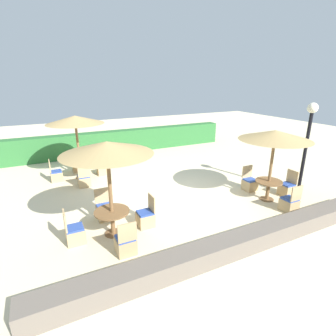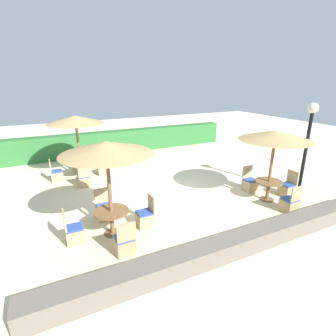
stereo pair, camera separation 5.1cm
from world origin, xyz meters
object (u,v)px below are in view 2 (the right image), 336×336
Objects in this scene: round_table_front_left at (112,216)px; patio_chair_front_left_west at (74,233)px; patio_chair_front_right_east at (287,189)px; patio_chair_back_left_north at (78,166)px; round_table_front_right at (268,186)px; lamp_post at (309,131)px; patio_chair_back_left_west at (57,175)px; parasol_back_left at (75,120)px; patio_chair_front_right_south at (290,204)px; patio_chair_front_left_east at (145,217)px; patio_chair_back_left_south at (84,180)px; patio_chair_front_left_south at (125,244)px; patio_chair_front_right_north at (250,184)px; parasol_front_right at (275,136)px; round_table_back_left at (81,165)px; patio_chair_front_left_north at (104,210)px; parasol_front_left at (106,148)px; patio_chair_back_left_east at (103,169)px.

patio_chair_front_left_west is (-1.00, 0.05, -0.27)m from round_table_front_left.
patio_chair_front_right_east and patio_chair_back_left_north have the same top height.
round_table_front_right is 0.98× the size of patio_chair_front_right_east.
patio_chair_back_left_west is (-8.13, 5.30, -2.09)m from lamp_post.
parasol_back_left is 5.42m from patio_chair_front_left_west.
round_table_front_left is at bearing 167.41° from patio_chair_front_right_south.
patio_chair_front_left_east is at bearing 88.56° from patio_chair_front_left_west.
patio_chair_front_right_south is 8.57m from parasol_back_left.
parasol_back_left is at bearing 87.81° from patio_chair_back_left_south.
patio_chair_front_right_north is at bearing 16.58° from patio_chair_front_left_south.
round_table_front_left is (0.13, -3.84, 0.27)m from patio_chair_back_left_south.
parasol_front_right is 2.68× the size of patio_chair_back_left_north.
parasol_front_right is 7.81m from round_table_back_left.
patio_chair_front_right_south and patio_chair_front_left_east have the same top height.
patio_chair_back_left_south is 3.89m from patio_chair_front_left_west.
patio_chair_front_left_west is at bearing 177.04° from round_table_front_left.
parasol_back_left is 2.43m from patio_chair_back_left_north.
patio_chair_front_left_west is (0.08, -4.91, 0.00)m from patio_chair_back_left_west.
round_table_front_right is 6.50m from patio_chair_front_left_west.
round_table_front_right is 0.98× the size of patio_chair_front_left_west.
patio_chair_front_left_north is 1.34m from patio_chair_front_left_west.
patio_chair_front_left_west is at bearing 177.04° from parasol_front_left.
parasol_front_right reaches higher than patio_chair_front_right_east.
patio_chair_back_left_west and patio_chair_front_left_south have the same top height.
parasol_back_left is 2.43m from patio_chair_back_left_east.
patio_chair_front_left_west is (-0.91, -4.85, -0.31)m from round_table_back_left.
round_table_front_left is at bearing 26.57° from parasol_front_left.
patio_chair_front_right_east is 0.35× the size of parasol_back_left.
patio_chair_front_right_south is (-0.05, -1.87, 0.00)m from patio_chair_front_right_north.
patio_chair_front_right_south is 5.62m from round_table_front_left.
lamp_post is 3.07× the size of round_table_back_left.
parasol_back_left reaches higher than parasol_front_right.
patio_chair_back_left_south is at bearing -87.52° from patio_chair_front_left_north.
patio_chair_front_left_south is at bearing 16.58° from patio_chair_front_right_north.
lamp_post is 3.57× the size of patio_chair_front_right_south.
patio_chair_front_right_east is 6.41m from patio_chair_front_left_south.
patio_chair_front_right_north is 1.33m from patio_chair_front_right_east.
round_table_front_left is (1.08, -4.96, 0.27)m from patio_chair_back_left_west.
lamp_post is at bearing -36.30° from round_table_back_left.
patio_chair_back_left_west is at bearing 136.67° from patio_chair_front_right_south.
patio_chair_front_left_south is (-6.38, -0.66, 0.00)m from patio_chair_front_right_east.
patio_chair_front_right_north is at bearing 95.26° from patio_chair_front_left_west.
patio_chair_back_left_north is 5.96m from patio_chair_front_left_east.
round_table_back_left is at bearing -37.18° from patio_chair_front_right_north.
patio_chair_back_left_west is 6.04m from patio_chair_front_left_south.
patio_chair_back_left_east reaches higher than round_table_back_left.
patio_chair_front_right_north is 1.00× the size of patio_chair_back_left_west.
parasol_back_left is 2.81× the size of round_table_front_left.
parasol_back_left is 2.88× the size of patio_chair_front_left_east.
patio_chair_front_right_south is at bearing -105.22° from patio_chair_front_left_east.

